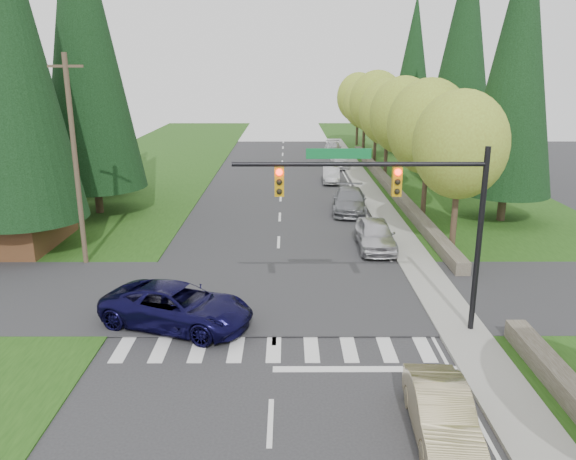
{
  "coord_description": "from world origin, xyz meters",
  "views": [
    {
      "loc": [
        0.45,
        -14.26,
        9.32
      ],
      "look_at": [
        0.5,
        8.27,
        2.8
      ],
      "focal_mm": 35.0,
      "sensor_mm": 36.0,
      "label": 1
    }
  ],
  "objects_px": {
    "suv_navy": "(177,306)",
    "parked_car_d": "(340,161)",
    "parked_car_a": "(375,234)",
    "parked_car_e": "(333,148)",
    "sedan_champagne": "(441,413)",
    "parked_car_b": "(350,201)",
    "parked_car_c": "(331,175)"
  },
  "relations": [
    {
      "from": "suv_navy",
      "to": "parked_car_d",
      "type": "relative_size",
      "value": 1.38
    },
    {
      "from": "parked_car_a",
      "to": "parked_car_e",
      "type": "xyz_separation_m",
      "value": [
        0.43,
        34.03,
        -0.12
      ]
    },
    {
      "from": "parked_car_d",
      "to": "sedan_champagne",
      "type": "bearing_deg",
      "value": -93.34
    },
    {
      "from": "parked_car_d",
      "to": "parked_car_b",
      "type": "bearing_deg",
      "value": -94.86
    },
    {
      "from": "suv_navy",
      "to": "parked_car_b",
      "type": "distance_m",
      "value": 19.2
    },
    {
      "from": "suv_navy",
      "to": "parked_car_a",
      "type": "relative_size",
      "value": 1.21
    },
    {
      "from": "parked_car_a",
      "to": "parked_car_e",
      "type": "distance_m",
      "value": 34.03
    },
    {
      "from": "sedan_champagne",
      "to": "parked_car_d",
      "type": "distance_m",
      "value": 41.12
    },
    {
      "from": "sedan_champagne",
      "to": "parked_car_d",
      "type": "bearing_deg",
      "value": 91.23
    },
    {
      "from": "parked_car_a",
      "to": "suv_navy",
      "type": "bearing_deg",
      "value": -132.76
    },
    {
      "from": "suv_navy",
      "to": "parked_car_c",
      "type": "relative_size",
      "value": 1.45
    },
    {
      "from": "sedan_champagne",
      "to": "parked_car_a",
      "type": "height_order",
      "value": "parked_car_a"
    },
    {
      "from": "sedan_champagne",
      "to": "parked_car_c",
      "type": "relative_size",
      "value": 1.05
    },
    {
      "from": "parked_car_c",
      "to": "sedan_champagne",
      "type": "bearing_deg",
      "value": -86.81
    },
    {
      "from": "parked_car_a",
      "to": "parked_car_c",
      "type": "xyz_separation_m",
      "value": [
        -0.97,
        18.1,
        -0.16
      ]
    },
    {
      "from": "parked_car_c",
      "to": "parked_car_e",
      "type": "height_order",
      "value": "parked_car_e"
    },
    {
      "from": "parked_car_d",
      "to": "parked_car_c",
      "type": "bearing_deg",
      "value": -102.89
    },
    {
      "from": "parked_car_c",
      "to": "parked_car_e",
      "type": "bearing_deg",
      "value": 87.69
    },
    {
      "from": "parked_car_e",
      "to": "suv_navy",
      "type": "bearing_deg",
      "value": -98.26
    },
    {
      "from": "parked_car_c",
      "to": "parked_car_b",
      "type": "bearing_deg",
      "value": -84.59
    },
    {
      "from": "suv_navy",
      "to": "parked_car_c",
      "type": "bearing_deg",
      "value": 4.01
    },
    {
      "from": "sedan_champagne",
      "to": "parked_car_c",
      "type": "bearing_deg",
      "value": 93.26
    },
    {
      "from": "parked_car_b",
      "to": "parked_car_a",
      "type": "bearing_deg",
      "value": -80.79
    },
    {
      "from": "suv_navy",
      "to": "parked_car_d",
      "type": "height_order",
      "value": "suv_navy"
    },
    {
      "from": "parked_car_a",
      "to": "parked_car_b",
      "type": "relative_size",
      "value": 0.88
    },
    {
      "from": "sedan_champagne",
      "to": "suv_navy",
      "type": "height_order",
      "value": "suv_navy"
    },
    {
      "from": "suv_navy",
      "to": "parked_car_d",
      "type": "bearing_deg",
      "value": 4.98
    },
    {
      "from": "parked_car_e",
      "to": "parked_car_c",
      "type": "bearing_deg",
      "value": -91.27
    },
    {
      "from": "parked_car_e",
      "to": "sedan_champagne",
      "type": "bearing_deg",
      "value": -87.53
    },
    {
      "from": "sedan_champagne",
      "to": "parked_car_a",
      "type": "distance_m",
      "value": 15.89
    },
    {
      "from": "parked_car_c",
      "to": "parked_car_e",
      "type": "relative_size",
      "value": 0.84
    },
    {
      "from": "parked_car_a",
      "to": "parked_car_e",
      "type": "relative_size",
      "value": 1.0
    }
  ]
}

